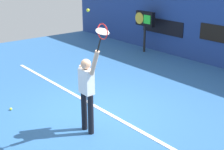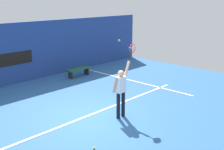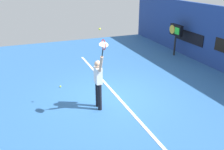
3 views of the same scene
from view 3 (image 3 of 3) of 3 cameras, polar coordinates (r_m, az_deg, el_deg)
ground_plane at (r=9.16m, az=-0.03°, el=-5.01°), size 18.00×18.00×0.00m
sponsor_banner_portside at (r=14.00m, az=17.55°, el=8.40°), size 2.20×0.03×0.60m
court_baseline at (r=9.22m, az=1.03°, el=-4.79°), size 10.00×0.10×0.01m
tennis_player at (r=7.98m, az=-3.19°, el=-1.31°), size 0.70×0.31×1.96m
tennis_racket at (r=7.03m, az=-2.00°, el=6.87°), size 0.41×0.27×0.62m
tennis_ball at (r=7.50m, az=-2.87°, el=10.64°), size 0.07×0.07×0.07m
scoreboard_clock at (r=14.03m, az=14.68°, el=9.77°), size 0.96×0.20×1.73m
spare_ball at (r=10.10m, az=-11.93°, el=-2.62°), size 0.07×0.07×0.07m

